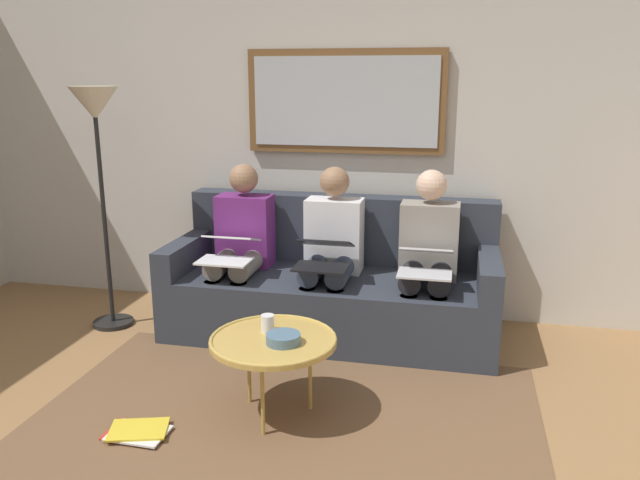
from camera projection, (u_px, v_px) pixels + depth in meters
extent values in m
cube|color=beige|center=(347.00, 136.00, 4.58)|extent=(6.00, 0.12, 2.60)
cube|color=brown|center=(284.00, 420.00, 3.25)|extent=(2.60, 1.80, 0.01)
cube|color=#2D333D|center=(331.00, 304.00, 4.33)|extent=(2.20, 0.90, 0.42)
cube|color=#2D333D|center=(341.00, 228.00, 4.55)|extent=(2.20, 0.20, 0.48)
cube|color=#2D333D|center=(489.00, 270.00, 4.04)|extent=(0.14, 0.90, 0.20)
cube|color=#2D333D|center=(189.00, 251.00, 4.47)|extent=(0.14, 0.90, 0.20)
cube|color=brown|center=(345.00, 102.00, 4.43)|extent=(1.41, 0.04, 0.72)
cube|color=#B2B7BC|center=(344.00, 102.00, 4.41)|extent=(1.31, 0.01, 0.62)
cylinder|color=tan|center=(273.00, 341.00, 3.21)|extent=(0.65, 0.65, 0.03)
torus|color=tan|center=(273.00, 339.00, 3.20)|extent=(0.65, 0.65, 0.02)
cylinder|color=#B28E42|center=(263.00, 398.00, 3.08)|extent=(0.02, 0.02, 0.41)
cylinder|color=#B28E42|center=(310.00, 374.00, 3.32)|extent=(0.02, 0.02, 0.41)
cylinder|color=#B28E42|center=(249.00, 368.00, 3.39)|extent=(0.02, 0.02, 0.41)
cylinder|color=silver|center=(268.00, 323.00, 3.29)|extent=(0.07, 0.07, 0.09)
cylinder|color=slate|center=(283.00, 339.00, 3.14)|extent=(0.17, 0.17, 0.05)
cube|color=gray|center=(429.00, 240.00, 4.18)|extent=(0.38, 0.22, 0.50)
sphere|color=beige|center=(432.00, 185.00, 4.08)|extent=(0.20, 0.20, 0.20)
cylinder|color=#232328|center=(440.00, 277.00, 4.01)|extent=(0.14, 0.42, 0.14)
cylinder|color=#232328|center=(412.00, 275.00, 4.04)|extent=(0.14, 0.42, 0.14)
cylinder|color=#232328|center=(437.00, 330.00, 3.88)|extent=(0.11, 0.11, 0.42)
cylinder|color=#232328|center=(408.00, 328.00, 3.91)|extent=(0.11, 0.11, 0.42)
cube|color=silver|center=(425.00, 274.00, 3.81)|extent=(0.32, 0.22, 0.01)
cube|color=silver|center=(427.00, 250.00, 3.91)|extent=(0.32, 0.21, 0.08)
cube|color=#A5C6EA|center=(427.00, 250.00, 3.91)|extent=(0.29, 0.18, 0.06)
cube|color=silver|center=(334.00, 235.00, 4.31)|extent=(0.38, 0.22, 0.50)
sphere|color=#997051|center=(335.00, 182.00, 4.22)|extent=(0.20, 0.20, 0.20)
cylinder|color=#384256|center=(341.00, 270.00, 4.14)|extent=(0.14, 0.42, 0.14)
cylinder|color=#384256|center=(315.00, 268.00, 4.18)|extent=(0.14, 0.42, 0.14)
cylinder|color=#384256|center=(335.00, 322.00, 4.01)|extent=(0.11, 0.11, 0.42)
cylinder|color=#384256|center=(307.00, 319.00, 4.05)|extent=(0.11, 0.11, 0.42)
cube|color=black|center=(321.00, 267.00, 3.94)|extent=(0.34, 0.24, 0.01)
cube|color=black|center=(326.00, 243.00, 4.06)|extent=(0.34, 0.22, 0.09)
cube|color=#A5C6EA|center=(326.00, 243.00, 4.06)|extent=(0.30, 0.20, 0.08)
cube|color=#66236B|center=(245.00, 230.00, 4.45)|extent=(0.38, 0.22, 0.50)
sphere|color=#997051|center=(244.00, 178.00, 4.35)|extent=(0.20, 0.20, 0.20)
cylinder|color=gray|center=(248.00, 264.00, 4.27)|extent=(0.14, 0.42, 0.14)
cylinder|color=gray|center=(223.00, 262.00, 4.31)|extent=(0.14, 0.42, 0.14)
cylinder|color=gray|center=(239.00, 314.00, 4.15)|extent=(0.11, 0.11, 0.42)
cylinder|color=gray|center=(214.00, 312.00, 4.18)|extent=(0.11, 0.11, 0.42)
cube|color=white|center=(224.00, 261.00, 4.08)|extent=(0.34, 0.23, 0.01)
cube|color=white|center=(232.00, 238.00, 4.19)|extent=(0.34, 0.22, 0.08)
cube|color=#A5C6EA|center=(231.00, 238.00, 4.18)|extent=(0.30, 0.19, 0.06)
cube|color=red|center=(136.00, 433.00, 3.13)|extent=(0.29, 0.21, 0.01)
cube|color=white|center=(138.00, 433.00, 3.11)|extent=(0.28, 0.21, 0.01)
cube|color=yellow|center=(138.00, 429.00, 3.12)|extent=(0.33, 0.27, 0.01)
cylinder|color=black|center=(113.00, 322.00, 4.52)|extent=(0.28, 0.28, 0.03)
cylinder|color=black|center=(105.00, 222.00, 4.33)|extent=(0.03, 0.03, 1.50)
cone|color=beige|center=(94.00, 103.00, 4.13)|extent=(0.32, 0.32, 0.22)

